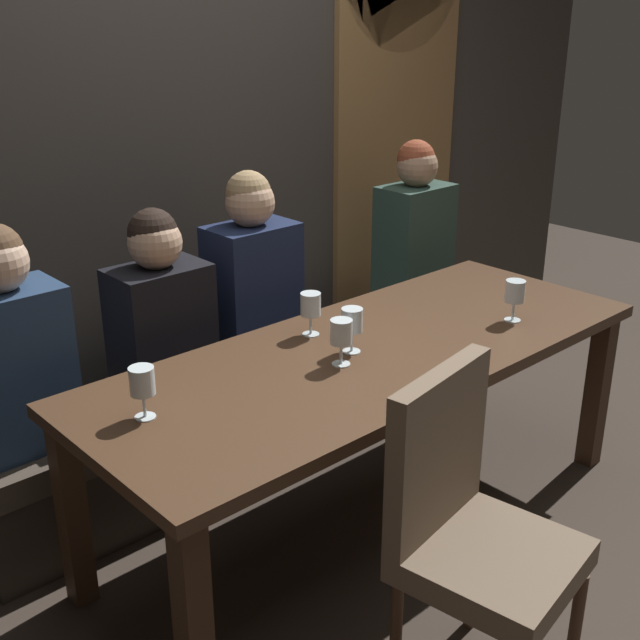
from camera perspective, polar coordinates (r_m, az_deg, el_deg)
name	(u,v)px	position (r m, az deg, el deg)	size (l,w,h in m)	color
ground	(368,521)	(3.25, 3.42, -14.06)	(9.00, 9.00, 0.00)	#382D26
back_wall_tiled	(172,101)	(3.61, -10.50, 15.06)	(6.00, 0.12, 3.00)	#423D38
arched_door	(396,109)	(4.44, 5.45, 14.73)	(0.90, 0.05, 2.55)	olive
dining_table	(372,370)	(2.91, 3.70, -3.58)	(2.20, 0.84, 0.74)	#412B1C
banquette_bench	(256,407)	(3.57, -4.60, -6.20)	(2.50, 0.44, 0.45)	#312A23
chair_near_side	(469,520)	(2.32, 10.52, -13.78)	(0.50, 0.50, 0.98)	#4C3321
diner_redhead	(10,347)	(2.86, -21.18, -1.78)	(0.36, 0.24, 0.80)	navy
diner_bearded	(160,312)	(3.08, -11.30, 0.56)	(0.36, 0.24, 0.75)	black
diner_far_end	(253,276)	(3.33, -4.80, 3.15)	(0.36, 0.24, 0.83)	#192342
diner_near_end	(414,230)	(4.02, 6.73, 6.39)	(0.36, 0.24, 0.84)	#2D473D
wine_glass_center_front	(352,321)	(2.80, 2.29, -0.10)	(0.08, 0.08, 0.16)	silver
wine_glass_center_back	(515,293)	(3.17, 13.69, 1.86)	(0.08, 0.08, 0.16)	silver
wine_glass_end_left	(341,334)	(2.70, 1.52, -1.01)	(0.08, 0.08, 0.16)	silver
wine_glass_far_left	(311,305)	(2.94, -0.67, 1.05)	(0.08, 0.08, 0.16)	silver
wine_glass_near_right	(142,383)	(2.41, -12.53, -4.42)	(0.08, 0.08, 0.16)	silver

